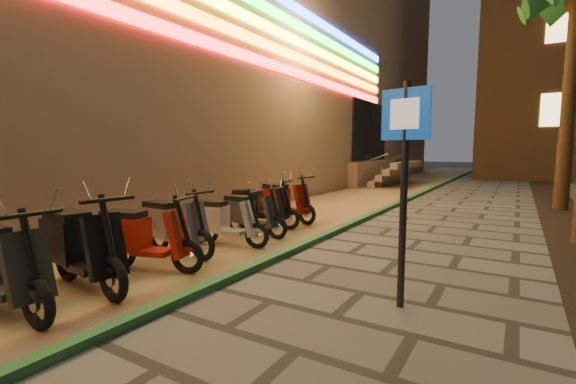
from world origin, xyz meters
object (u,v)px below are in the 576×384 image
Objects in this scene: scooter_9 at (221,221)px; pedestrian_sign at (404,164)px; scooter_6 at (78,246)px; scooter_7 at (139,237)px; scooter_11 at (257,207)px; scooter_10 at (248,213)px; scooter_8 at (170,225)px; scooter_12 at (283,201)px.

pedestrian_sign is at bearing -27.97° from scooter_9.
scooter_6 is 1.12× the size of scooter_7.
scooter_11 is at bearing 92.09° from scooter_9.
pedestrian_sign reaches higher than scooter_10.
scooter_8 reaches higher than scooter_7.
scooter_9 is 0.91× the size of scooter_12.
scooter_10 is at bearing 84.63° from scooter_8.
scooter_11 reaches higher than scooter_10.
scooter_12 reaches higher than scooter_7.
pedestrian_sign reaches higher than scooter_12.
pedestrian_sign is 1.56× the size of scooter_11.
scooter_10 is at bearing 161.95° from pedestrian_sign.
scooter_8 is 1.88m from scooter_10.
pedestrian_sign reaches higher than scooter_7.
scooter_9 is (0.36, 0.91, -0.03)m from scooter_8.
scooter_6 is 1.07× the size of scooter_12.
scooter_11 is (-0.01, 2.59, -0.01)m from scooter_8.
scooter_12 is at bearing 92.59° from scooter_8.
scooter_12 is (-0.24, 1.79, 0.05)m from scooter_10.
scooter_11 is (-0.29, 0.74, 0.03)m from scooter_10.
scooter_6 is at bearing -112.65° from scooter_7.
scooter_8 is 2.59m from scooter_11.
scooter_10 is (-0.05, 2.75, -0.04)m from scooter_7.
scooter_9 is at bearing 71.47° from scooter_7.
scooter_9 is at bearing -85.35° from scooter_10.
scooter_7 is 1.80m from scooter_9.
scooter_11 is (-4.05, 2.84, -1.15)m from pedestrian_sign.
scooter_7 reaches higher than scooter_10.
scooter_10 is (-0.08, 0.94, -0.01)m from scooter_9.
scooter_8 is at bearing -98.96° from scooter_10.
scooter_12 is at bearing 74.28° from scooter_11.
pedestrian_sign is 1.39× the size of scooter_6.
scooter_8 is 1.06× the size of scooter_9.
scooter_7 is at bearing -101.72° from scooter_9.
scooter_8 is at bearing -102.97° from scooter_11.
scooter_12 is (-0.29, 4.54, 0.02)m from scooter_7.
scooter_11 is at bearing 110.99° from scooter_10.
pedestrian_sign is 1.49× the size of scooter_12.
pedestrian_sign reaches higher than scooter_6.
scooter_11 is (-0.25, 4.37, -0.06)m from scooter_6.
scooter_6 reaches higher than scooter_11.
pedestrian_sign is 4.24m from scooter_6.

